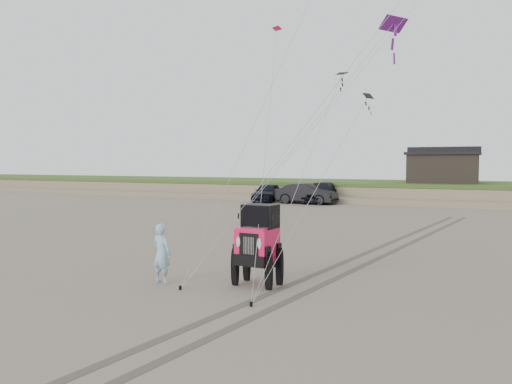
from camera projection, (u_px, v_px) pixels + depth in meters
ground at (255, 292)px, 13.94m from camera, size 160.00×160.00×0.00m
dune_ridge at (421, 192)px, 47.80m from camera, size 160.00×14.25×1.73m
cabin at (443, 167)px, 46.36m from camera, size 6.40×5.40×3.35m
truck_a at (267, 192)px, 46.15m from camera, size 2.64×5.22×1.70m
truck_b at (306, 194)px, 43.72m from camera, size 5.48×2.19×1.77m
truck_c at (321, 192)px, 45.14m from camera, size 2.64×6.29×1.81m
jeep at (257, 253)px, 14.60m from camera, size 2.56×5.25×1.90m
man at (162, 253)px, 14.90m from camera, size 0.69×0.49×1.79m
stake_main at (180, 288)px, 14.13m from camera, size 0.08×0.08×0.12m
stake_aux at (251, 304)px, 12.49m from camera, size 0.08×0.08×0.12m
tire_tracks at (382, 251)px, 20.33m from camera, size 5.22×29.74×0.01m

